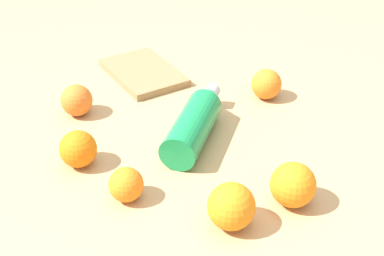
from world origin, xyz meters
name	(u,v)px	position (x,y,z in m)	size (l,w,h in m)	color
ground_plane	(187,135)	(0.00, 0.00, 0.00)	(2.40, 2.40, 0.00)	tan
water_bottle	(195,122)	(0.02, 0.01, 0.04)	(0.19, 0.26, 0.07)	#198C4C
orange_0	(268,85)	(0.00, 0.24, 0.04)	(0.07, 0.07, 0.07)	orange
orange_1	(293,185)	(0.29, 0.00, 0.04)	(0.08, 0.08, 0.08)	orange
orange_2	(78,149)	(-0.06, -0.23, 0.04)	(0.07, 0.07, 0.07)	orange
orange_3	(126,185)	(0.09, -0.21, 0.03)	(0.06, 0.06, 0.06)	orange
orange_4	(231,206)	(0.26, -0.12, 0.04)	(0.08, 0.08, 0.08)	orange
orange_5	(77,100)	(-0.23, -0.13, 0.04)	(0.07, 0.07, 0.07)	orange
cutting_board	(143,72)	(-0.28, 0.09, 0.01)	(0.22, 0.15, 0.02)	#99724C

